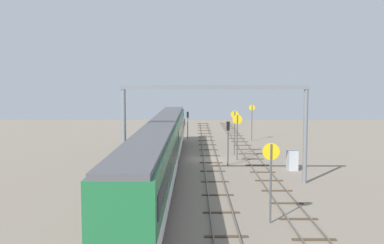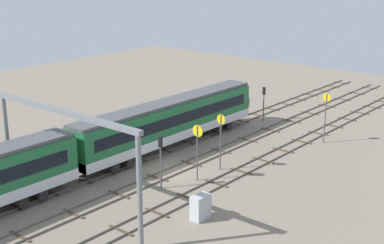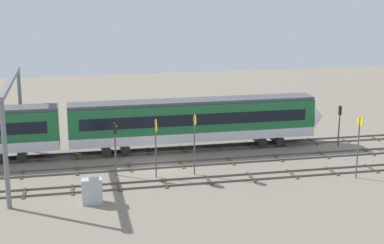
{
  "view_description": "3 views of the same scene",
  "coord_description": "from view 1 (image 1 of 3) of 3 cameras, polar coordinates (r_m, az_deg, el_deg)",
  "views": [
    {
      "loc": [
        -49.57,
        1.75,
        8.49
      ],
      "look_at": [
        7.8,
        2.07,
        3.49
      ],
      "focal_mm": 42.22,
      "sensor_mm": 36.0,
      "label": 1
    },
    {
      "loc": [
        -34.5,
        -30.94,
        18.4
      ],
      "look_at": [
        4.61,
        1.87,
        3.24
      ],
      "focal_mm": 51.05,
      "sensor_mm": 36.0,
      "label": 2
    },
    {
      "loc": [
        -7.2,
        -48.94,
        15.98
      ],
      "look_at": [
        3.94,
        2.94,
        3.18
      ],
      "focal_mm": 54.24,
      "sensor_mm": 36.0,
      "label": 3
    }
  ],
  "objects": [
    {
      "name": "relay_cabinet",
      "position": [
        45.28,
        12.54,
        -4.73
      ],
      "size": [
        1.52,
        0.89,
        1.89
      ],
      "color": "#B2B7BC",
      "rests_on": "ground"
    },
    {
      "name": "signal_light_trackside_approach",
      "position": [
        46.36,
        4.57,
        -1.87
      ],
      "size": [
        0.31,
        0.32,
        4.55
      ],
      "color": "#4C4C51",
      "rests_on": "ground"
    },
    {
      "name": "ground_plane",
      "position": [
        50.32,
        2.32,
        -4.74
      ],
      "size": [
        108.21,
        108.21,
        0.0
      ],
      "primitive_type": "plane",
      "color": "gray"
    },
    {
      "name": "train",
      "position": [
        42.74,
        -3.68,
        -2.87
      ],
      "size": [
        50.4,
        3.24,
        4.8
      ],
      "color": "#1E6638",
      "rests_on": "ground"
    },
    {
      "name": "track_near_foreground",
      "position": [
        50.69,
        7.68,
        -4.63
      ],
      "size": [
        92.21,
        2.4,
        0.16
      ],
      "color": "#59544C",
      "rests_on": "ground"
    },
    {
      "name": "speed_sign_distant_end",
      "position": [
        49.66,
        5.74,
        -0.96
      ],
      "size": [
        0.14,
        1.05,
        5.02
      ],
      "color": "#4C4C51",
      "rests_on": "ground"
    },
    {
      "name": "speed_sign_near_foreground",
      "position": [
        52.92,
        5.4,
        -0.58
      ],
      "size": [
        0.14,
        0.9,
        5.25
      ],
      "color": "#4C4C51",
      "rests_on": "ground"
    },
    {
      "name": "speed_sign_far_trackside",
      "position": [
        66.3,
        7.58,
        0.51
      ],
      "size": [
        0.14,
        0.86,
        5.31
      ],
      "color": "#4C4C51",
      "rests_on": "ground"
    },
    {
      "name": "overhead_gantry",
      "position": [
        37.79,
        2.88,
        1.38
      ],
      "size": [
        0.4,
        15.86,
        8.29
      ],
      "color": "slate",
      "rests_on": "ground"
    },
    {
      "name": "speed_sign_mid_trackside",
      "position": [
        27.65,
        9.93,
        -5.97
      ],
      "size": [
        0.14,
        1.03,
        4.89
      ],
      "color": "#4C4C51",
      "rests_on": "ground"
    },
    {
      "name": "signal_light_trackside_departure",
      "position": [
        68.76,
        -0.55,
        0.15
      ],
      "size": [
        0.31,
        0.32,
        4.1
      ],
      "color": "#4C4C51",
      "rests_on": "ground"
    },
    {
      "name": "track_second_near",
      "position": [
        50.31,
        2.32,
        -4.66
      ],
      "size": [
        92.21,
        2.4,
        0.16
      ],
      "color": "#59544C",
      "rests_on": "ground"
    },
    {
      "name": "track_with_train",
      "position": [
        50.37,
        -3.08,
        -4.66
      ],
      "size": [
        92.21,
        2.4,
        0.16
      ],
      "color": "#59544C",
      "rests_on": "ground"
    }
  ]
}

